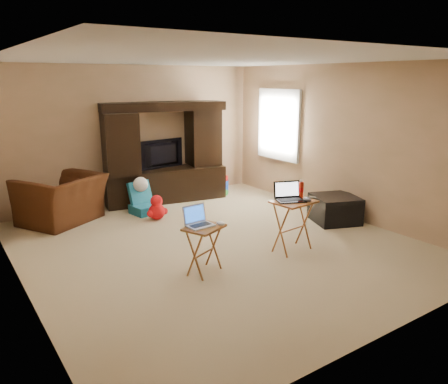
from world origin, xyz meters
TOP-DOWN VIEW (x-y plane):
  - floor at (0.00, 0.00)m, footprint 5.50×5.50m
  - ceiling at (0.00, 0.00)m, footprint 5.50×5.50m
  - wall_back at (0.00, 2.75)m, footprint 5.00×0.00m
  - wall_front at (0.00, -2.75)m, footprint 5.00×0.00m
  - wall_left at (-2.50, 0.00)m, footprint 0.00×5.50m
  - wall_right at (2.50, 0.00)m, footprint 0.00×5.50m
  - window_pane at (2.48, 1.55)m, footprint 0.00×1.20m
  - window_frame at (2.46, 1.55)m, footprint 0.06×1.14m
  - entertainment_center at (0.46, 2.44)m, footprint 2.33×0.94m
  - television at (0.46, 2.46)m, footprint 0.95×0.24m
  - recliner at (-1.51, 2.21)m, footprint 1.52×1.47m
  - child_rocker at (-0.23, 1.90)m, footprint 0.49×0.54m
  - plush_toy at (-0.20, 1.48)m, footprint 0.38×0.31m
  - push_toy at (1.41, 2.26)m, footprint 0.63×0.48m
  - ottoman at (2.14, -0.25)m, footprint 0.86×0.86m
  - tray_table_left at (-0.63, -0.70)m, footprint 0.55×0.50m
  - tray_table_right at (0.72, -0.77)m, footprint 0.57×0.48m
  - laptop_left at (-0.66, -0.67)m, footprint 0.32×0.28m
  - laptop_right at (0.68, -0.75)m, footprint 0.45×0.41m
  - mouse_left at (-0.44, -0.77)m, footprint 0.10×0.13m
  - mouse_right at (0.85, -0.89)m, footprint 0.11×0.16m
  - water_bottle at (0.92, -0.69)m, footprint 0.07×0.07m

SIDE VIEW (x-z plane):
  - floor at x=0.00m, z-range 0.00..0.00m
  - plush_toy at x=-0.20m, z-range 0.00..0.42m
  - ottoman at x=2.14m, z-range 0.00..0.43m
  - push_toy at x=1.41m, z-range 0.00..0.44m
  - child_rocker at x=-0.23m, z-range 0.00..0.55m
  - tray_table_left at x=-0.63m, z-range 0.00..0.58m
  - tray_table_right at x=0.72m, z-range 0.00..0.70m
  - recliner at x=-1.51m, z-range 0.00..0.76m
  - mouse_left at x=-0.44m, z-range 0.58..0.63m
  - laptop_left at x=-0.66m, z-range 0.58..0.82m
  - mouse_right at x=0.85m, z-range 0.70..0.76m
  - water_bottle at x=0.92m, z-range 0.70..0.91m
  - laptop_right at x=0.68m, z-range 0.70..0.94m
  - television at x=0.46m, z-range 0.62..1.16m
  - entertainment_center at x=0.46m, z-range 0.00..1.85m
  - wall_back at x=0.00m, z-range -1.25..3.75m
  - wall_front at x=0.00m, z-range -1.25..3.75m
  - wall_left at x=-2.50m, z-range -1.50..4.00m
  - wall_right at x=2.50m, z-range -1.50..4.00m
  - window_pane at x=2.48m, z-range 0.80..2.00m
  - window_frame at x=2.46m, z-range 0.73..2.07m
  - ceiling at x=0.00m, z-range 2.50..2.50m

